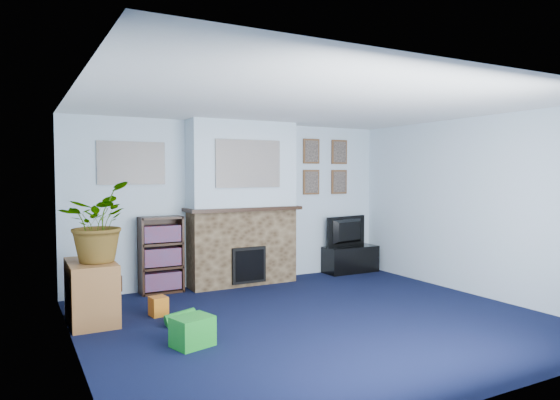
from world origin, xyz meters
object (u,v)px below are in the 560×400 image
bookshelf (161,256)px  sideboard (91,290)px  television (350,231)px  tv_stand (350,259)px

bookshelf → sideboard: bearing=-136.6°
sideboard → television: bearing=12.5°
television → sideboard: 4.30m
tv_stand → bookshelf: bearing=178.6°
sideboard → tv_stand: bearing=12.2°
sideboard → bookshelf: bearing=43.4°
tv_stand → sideboard: sideboard is taller
tv_stand → sideboard: 4.29m
bookshelf → sideboard: bookshelf is taller
television → tv_stand: bearing=79.6°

